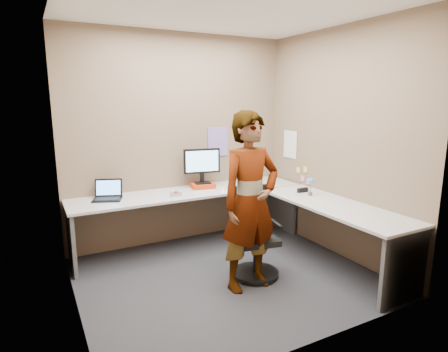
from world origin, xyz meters
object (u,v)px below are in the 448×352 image
monitor (202,163)px  desk (244,209)px  office_chair (254,240)px  person (250,202)px

monitor → desk: bearing=-62.8°
office_chair → person: (-0.18, -0.20, 0.50)m
office_chair → person: size_ratio=0.53×
desk → office_chair: (-0.15, -0.47, -0.20)m
office_chair → person: person is taller
desk → office_chair: office_chair is taller
desk → monitor: (-0.22, 0.71, 0.47)m
person → desk: bearing=59.2°
office_chair → monitor: bearing=103.5°
monitor → person: 1.39m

